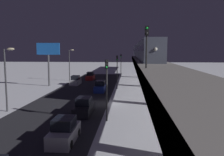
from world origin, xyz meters
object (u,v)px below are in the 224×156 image
object	(u,v)px
rail_signal	(147,40)
sedan_red	(90,77)
traffic_light_near	(107,81)
sedan_white	(75,81)
commercial_billboard	(48,53)
subway_train	(141,50)
traffic_light_mid	(117,67)
traffic_light_far	(121,62)
sedan_blue	(100,87)
sedan_black	(84,107)
sedan_silver	(64,132)

from	to	relation	value
rail_signal	sedan_red	world-z (taller)	rail_signal
rail_signal	traffic_light_near	bearing A→B (deg)	-14.08
rail_signal	sedan_white	xyz separation A→B (m)	(13.21, -26.97, -7.56)
commercial_billboard	rail_signal	bearing A→B (deg)	126.44
subway_train	traffic_light_near	xyz separation A→B (m)	(5.59, 43.31, -3.21)
traffic_light_mid	traffic_light_far	world-z (taller)	same
sedan_white	traffic_light_far	bearing A→B (deg)	-120.63
traffic_light_near	traffic_light_far	bearing A→B (deg)	-90.00
rail_signal	traffic_light_far	bearing A→B (deg)	-84.76
traffic_light_near	commercial_billboard	xyz separation A→B (m)	(14.37, -23.78, 2.63)
subway_train	rail_signal	world-z (taller)	rail_signal
sedan_blue	sedan_white	world-z (taller)	same
sedan_red	traffic_light_far	distance (m)	10.75
sedan_white	commercial_billboard	bearing A→B (deg)	23.58
sedan_blue	traffic_light_mid	size ratio (longest dim) A/B	0.74
sedan_black	traffic_light_far	xyz separation A→B (m)	(-2.90, -39.18, 3.40)
sedan_red	traffic_light_near	world-z (taller)	traffic_light_near
rail_signal	sedan_black	size ratio (longest dim) A/B	0.85
rail_signal	sedan_red	distance (m)	38.30
rail_signal	traffic_light_far	size ratio (longest dim) A/B	0.62
sedan_silver	traffic_light_mid	xyz separation A→B (m)	(-2.90, -26.61, 3.41)
traffic_light_near	sedan_red	bearing A→B (deg)	-77.83
sedan_black	sedan_blue	bearing A→B (deg)	90.00
sedan_silver	rail_signal	bearing A→B (deg)	35.08
sedan_black	traffic_light_mid	distance (m)	18.87
subway_train	sedan_white	bearing A→B (deg)	49.32
subway_train	traffic_light_near	size ratio (longest dim) A/B	11.57
subway_train	sedan_black	world-z (taller)	subway_train
rail_signal	traffic_light_far	world-z (taller)	rail_signal
traffic_light_mid	commercial_billboard	size ratio (longest dim) A/B	0.72
rail_signal	commercial_billboard	xyz separation A→B (m)	(18.28, -24.76, -1.53)
rail_signal	sedan_white	distance (m)	30.97
sedan_red	traffic_light_mid	world-z (taller)	traffic_light_mid
traffic_light_near	traffic_light_far	world-z (taller)	same
traffic_light_mid	traffic_light_far	bearing A→B (deg)	-90.00
subway_train	sedan_silver	distance (m)	50.25
sedan_red	traffic_light_near	distance (m)	35.75
sedan_white	commercial_billboard	world-z (taller)	commercial_billboard
sedan_white	traffic_light_near	xyz separation A→B (m)	(-9.30, 25.99, 3.40)
traffic_light_far	commercial_billboard	bearing A→B (deg)	51.27
sedan_black	traffic_light_far	distance (m)	39.43
sedan_silver	sedan_red	xyz separation A→B (m)	(4.60, -40.55, 0.01)
sedan_black	commercial_billboard	size ratio (longest dim) A/B	0.53
sedan_white	traffic_light_mid	world-z (taller)	traffic_light_mid
sedan_white	traffic_light_far	distance (m)	18.57
traffic_light_near	commercial_billboard	bearing A→B (deg)	-58.86
sedan_white	traffic_light_mid	xyz separation A→B (m)	(-9.30, 5.14, 3.40)
traffic_light_far	commercial_billboard	xyz separation A→B (m)	(14.37, 17.92, 2.63)
sedan_silver	sedan_blue	world-z (taller)	same
sedan_silver	traffic_light_mid	bearing A→B (deg)	83.78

